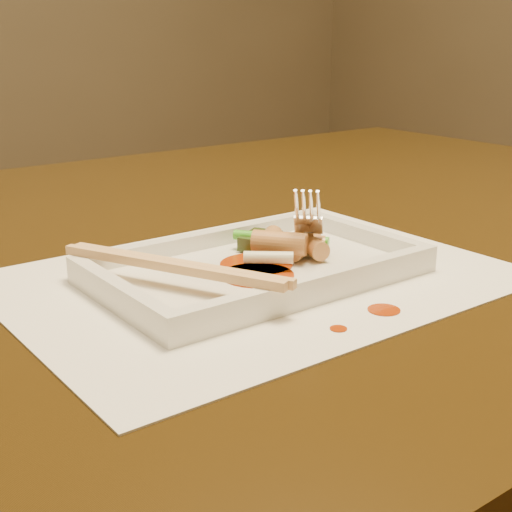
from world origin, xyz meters
TOP-DOWN VIEW (x-y plane):
  - table at (0.00, 0.00)m, footprint 1.40×0.90m
  - placemat at (-0.08, -0.16)m, footprint 0.40×0.30m
  - sauce_splatter_a at (-0.05, -0.27)m, footprint 0.02×0.02m
  - sauce_splatter_b at (-0.10, -0.28)m, footprint 0.01×0.01m
  - plate_base at (-0.08, -0.16)m, footprint 0.26×0.16m
  - plate_rim_far at (-0.08, -0.08)m, footprint 0.26×0.01m
  - plate_rim_near at (-0.08, -0.23)m, footprint 0.26×0.01m
  - plate_rim_left at (-0.20, -0.16)m, footprint 0.01×0.14m
  - plate_rim_right at (0.05, -0.16)m, footprint 0.01×0.14m
  - veg_piece at (-0.04, -0.12)m, footprint 0.05×0.04m
  - scallion_white at (-0.08, -0.17)m, footprint 0.04×0.03m
  - scallion_green at (-0.04, -0.14)m, footprint 0.06×0.07m
  - chopstick_a at (-0.16, -0.16)m, footprint 0.09×0.18m
  - chopstick_b at (-0.15, -0.16)m, footprint 0.09×0.18m
  - fork at (-0.01, -0.14)m, footprint 0.09×0.10m
  - sauce_blob_0 at (-0.09, -0.17)m, footprint 0.06×0.06m
  - sauce_blob_1 at (-0.07, -0.15)m, footprint 0.06×0.06m
  - rice_cake_0 at (-0.03, -0.15)m, footprint 0.05×0.04m
  - rice_cake_1 at (-0.03, -0.15)m, footprint 0.05×0.04m
  - rice_cake_2 at (-0.05, -0.15)m, footprint 0.04×0.05m
  - rice_cake_3 at (-0.02, -0.16)m, footprint 0.03×0.05m
  - rice_cake_4 at (-0.04, -0.13)m, footprint 0.04×0.04m

SIDE VIEW (x-z plane):
  - table at x=0.00m, z-range 0.27..1.02m
  - placemat at x=-0.08m, z-range 0.75..0.75m
  - sauce_splatter_a at x=-0.05m, z-range 0.75..0.75m
  - sauce_splatter_b at x=-0.10m, z-range 0.75..0.75m
  - plate_base at x=-0.08m, z-range 0.75..0.76m
  - sauce_blob_0 at x=-0.09m, z-range 0.76..0.76m
  - sauce_blob_1 at x=-0.07m, z-range 0.76..0.76m
  - plate_rim_far at x=-0.08m, z-range 0.76..0.77m
  - plate_rim_near at x=-0.08m, z-range 0.76..0.77m
  - plate_rim_left at x=-0.20m, z-range 0.76..0.77m
  - plate_rim_right at x=0.05m, z-range 0.76..0.77m
  - veg_piece at x=-0.04m, z-range 0.76..0.77m
  - rice_cake_0 at x=-0.03m, z-range 0.76..0.78m
  - rice_cake_1 at x=-0.03m, z-range 0.76..0.78m
  - rice_cake_3 at x=-0.02m, z-range 0.76..0.78m
  - rice_cake_4 at x=-0.04m, z-range 0.76..0.78m
  - scallion_white at x=-0.08m, z-range 0.77..0.78m
  - scallion_green at x=-0.04m, z-range 0.77..0.78m
  - rice_cake_2 at x=-0.05m, z-range 0.77..0.79m
  - chopstick_a at x=-0.16m, z-range 0.77..0.78m
  - chopstick_b at x=-0.15m, z-range 0.77..0.78m
  - fork at x=-0.01m, z-range 0.76..0.90m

